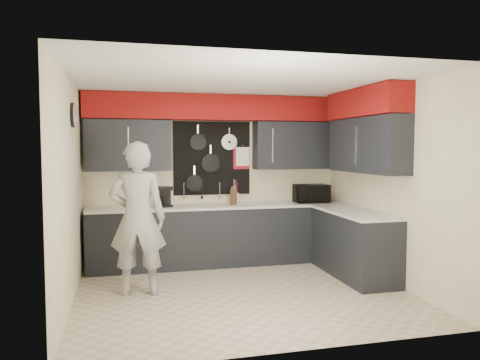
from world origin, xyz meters
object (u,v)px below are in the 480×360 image
object	(u,v)px
coffee_maker	(165,196)
microwave	(311,193)
person	(138,219)
knife_block	(234,197)
utensil_crock	(235,198)

from	to	relation	value
coffee_maker	microwave	bearing A→B (deg)	-14.06
person	coffee_maker	bearing A→B (deg)	-102.00
knife_block	person	bearing A→B (deg)	-125.68
knife_block	coffee_maker	world-z (taller)	coffee_maker
microwave	person	distance (m)	2.98
knife_block	person	distance (m)	1.88
knife_block	coffee_maker	distance (m)	1.04
knife_block	person	world-z (taller)	person
utensil_crock	coffee_maker	distance (m)	1.07
microwave	coffee_maker	world-z (taller)	coffee_maker
utensil_crock	coffee_maker	size ratio (longest dim) A/B	0.57
microwave	person	bearing A→B (deg)	-155.43
knife_block	utensil_crock	xyz separation A→B (m)	(0.03, 0.08, -0.03)
microwave	knife_block	distance (m)	1.27
knife_block	coffee_maker	size ratio (longest dim) A/B	0.76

